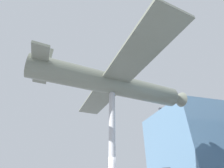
% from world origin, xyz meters
% --- Properties ---
extents(glass_pavilion_left, '(11.52, 14.80, 10.43)m').
position_xyz_m(glass_pavilion_left, '(-9.49, 16.80, 4.92)').
color(glass_pavilion_left, slate).
rests_on(glass_pavilion_left, ground_plane).
extents(support_pylon_central, '(0.45, 0.45, 6.99)m').
position_xyz_m(support_pylon_central, '(0.00, 0.00, 3.49)').
color(support_pylon_central, '#B7B7BC').
rests_on(support_pylon_central, ground_plane).
extents(suspended_airplane, '(14.30, 13.90, 2.72)m').
position_xyz_m(suspended_airplane, '(-0.05, 0.27, 7.85)').
color(suspended_airplane, slate).
rests_on(suspended_airplane, support_pylon_central).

